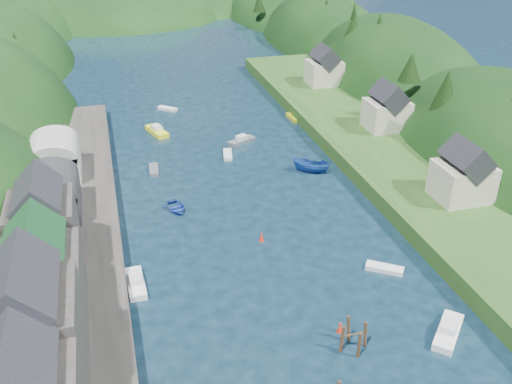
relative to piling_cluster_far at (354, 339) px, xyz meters
name	(u,v)px	position (x,y,z in m)	size (l,w,h in m)	color
ground	(221,154)	(-2.46, 48.51, -1.23)	(600.00, 600.00, 0.00)	black
hillside_right	(390,119)	(42.54, 73.51, -8.65)	(36.00, 245.56, 48.00)	black
far_hills	(153,46)	(-1.24, 172.51, -12.03)	(103.00, 68.00, 44.00)	black
hill_trees	(196,66)	(-3.61, 63.72, 9.90)	(91.11, 150.87, 12.77)	black
quay_left	(70,274)	(-26.46, 18.51, -0.23)	(12.00, 110.00, 2.00)	#2D2B28
terrace_left_grass	(4,282)	(-33.46, 18.51, 0.02)	(12.00, 110.00, 2.50)	#234719
quayside_buildings	(34,310)	(-28.46, 4.90, 5.86)	(8.00, 35.84, 12.90)	#2D2B28
boat_sheds	(52,171)	(-28.46, 37.51, 4.04)	(7.00, 21.00, 7.50)	#2D2D30
terrace_right	(384,155)	(22.54, 38.51, -0.03)	(16.00, 120.00, 2.40)	#234719
right_bank_cottages	(381,109)	(25.54, 46.84, 4.61)	(9.00, 59.24, 8.41)	beige
piling_cluster_far	(354,339)	(0.00, 0.00, 0.00)	(2.90, 2.74, 3.61)	#382314
channel_buoy_near	(340,328)	(-0.26, 2.57, -0.75)	(0.70, 0.70, 1.10)	red
channel_buoy_far	(262,237)	(-3.26, 20.88, -0.75)	(0.70, 0.70, 1.10)	red
moored_boats	(242,219)	(-4.60, 25.59, -0.59)	(35.91, 87.28, 2.25)	silver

